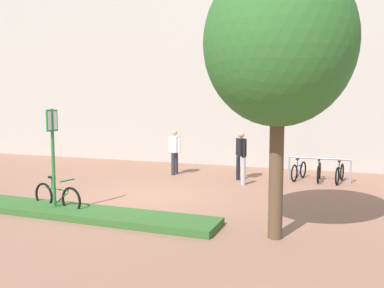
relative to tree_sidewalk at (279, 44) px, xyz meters
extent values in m
plane|color=#936651|center=(-4.00, 2.36, -3.78)|extent=(60.00, 60.00, 0.00)
cube|color=#B2ADA3|center=(-4.00, 9.59, 1.22)|extent=(28.00, 1.20, 10.00)
cube|color=#336028|center=(-4.68, -0.03, -3.70)|extent=(7.00, 1.10, 0.16)
cylinder|color=brown|center=(0.00, 0.00, -2.46)|extent=(0.28, 0.28, 2.64)
ellipsoid|color=#2D6628|center=(0.00, 0.00, 0.02)|extent=(2.88, 2.88, 3.17)
cylinder|color=#2D7238|center=(-5.34, -0.03, -2.50)|extent=(0.08, 0.08, 2.55)
cube|color=#198C33|center=(-5.34, -0.03, -1.51)|extent=(0.05, 0.36, 0.52)
cube|color=white|center=(-5.34, -0.03, -1.51)|extent=(0.05, 0.30, 0.44)
torus|color=black|center=(-5.92, 0.27, -3.45)|extent=(0.66, 0.19, 0.66)
torus|color=black|center=(-4.92, 0.07, -3.45)|extent=(0.66, 0.19, 0.66)
cylinder|color=#1E7233|center=(-5.42, 0.17, -3.23)|extent=(0.83, 0.20, 0.04)
cylinder|color=#1E7233|center=(-5.32, 0.15, -3.48)|extent=(0.60, 0.16, 0.44)
cylinder|color=#1E7233|center=(-5.60, 0.20, -3.11)|extent=(0.04, 0.04, 0.28)
cube|color=black|center=(-5.60, 0.20, -2.95)|extent=(0.21, 0.12, 0.05)
cylinder|color=#1E7233|center=(-5.04, 0.09, -2.97)|extent=(0.12, 0.42, 0.04)
cylinder|color=#99999E|center=(-0.51, 6.62, -3.38)|extent=(0.06, 0.06, 0.80)
cylinder|color=#99999E|center=(1.54, 6.54, -3.38)|extent=(0.06, 0.06, 0.80)
cylinder|color=#99999E|center=(0.51, 6.58, -2.98)|extent=(2.05, 0.13, 0.06)
torus|color=black|center=(-0.28, 6.16, -3.47)|extent=(0.19, 0.60, 0.61)
torus|color=black|center=(-0.06, 7.07, -3.47)|extent=(0.19, 0.60, 0.61)
cylinder|color=#194CA5|center=(-0.17, 6.62, -3.27)|extent=(0.21, 0.76, 0.03)
cylinder|color=#194CA5|center=(-0.15, 6.71, -3.50)|extent=(0.16, 0.55, 0.40)
cylinder|color=#194CA5|center=(-0.21, 6.45, -3.16)|extent=(0.03, 0.03, 0.26)
cube|color=black|center=(-0.21, 6.45, -3.01)|extent=(0.11, 0.20, 0.05)
cylinder|color=#194CA5|center=(-0.09, 6.96, -3.03)|extent=(0.38, 0.12, 0.04)
torus|color=black|center=(0.51, 6.13, -3.47)|extent=(0.06, 0.61, 0.61)
torus|color=black|center=(0.52, 7.07, -3.47)|extent=(0.06, 0.61, 0.61)
cylinder|color=black|center=(0.52, 6.60, -3.27)|extent=(0.04, 0.77, 0.03)
cylinder|color=black|center=(0.52, 6.69, -3.50)|extent=(0.04, 0.56, 0.40)
cylinder|color=black|center=(0.51, 6.43, -3.16)|extent=(0.03, 0.03, 0.26)
cube|color=black|center=(0.51, 6.43, -3.01)|extent=(0.08, 0.18, 0.05)
cylinder|color=black|center=(0.52, 6.96, -3.03)|extent=(0.39, 0.04, 0.04)
torus|color=black|center=(1.12, 6.06, -3.47)|extent=(0.15, 0.61, 0.61)
torus|color=black|center=(1.27, 6.98, -3.47)|extent=(0.15, 0.61, 0.61)
cylinder|color=black|center=(1.20, 6.52, -3.27)|extent=(0.16, 0.76, 0.03)
cylinder|color=black|center=(1.21, 6.61, -3.50)|extent=(0.12, 0.56, 0.40)
cylinder|color=black|center=(1.17, 6.35, -3.16)|extent=(0.03, 0.03, 0.26)
cube|color=black|center=(1.17, 6.35, -3.01)|extent=(0.10, 0.19, 0.05)
cylinder|color=black|center=(1.25, 6.87, -3.03)|extent=(0.39, 0.10, 0.04)
cylinder|color=#ADADB2|center=(-1.82, 5.02, -3.33)|extent=(0.16, 0.16, 0.90)
cylinder|color=black|center=(-2.06, 6.15, -3.35)|extent=(0.14, 0.14, 0.85)
cylinder|color=black|center=(-2.19, 5.83, -3.35)|extent=(0.14, 0.14, 0.85)
cube|color=black|center=(-2.12, 5.99, -2.62)|extent=(0.43, 0.46, 0.62)
cylinder|color=black|center=(-2.28, 6.20, -2.65)|extent=(0.09, 0.09, 0.59)
cylinder|color=black|center=(-1.97, 5.78, -2.65)|extent=(0.09, 0.09, 0.59)
sphere|color=tan|center=(-2.12, 5.99, -2.17)|extent=(0.22, 0.22, 0.22)
cylinder|color=#2D2D38|center=(-4.75, 5.95, -3.35)|extent=(0.14, 0.14, 0.85)
cylinder|color=#2D2D38|center=(-4.78, 6.33, -3.35)|extent=(0.14, 0.14, 0.85)
cube|color=white|center=(-4.77, 6.14, -2.62)|extent=(0.46, 0.39, 0.62)
cylinder|color=white|center=(-4.53, 6.03, -2.65)|extent=(0.09, 0.09, 0.59)
cylinder|color=white|center=(-5.00, 6.25, -2.65)|extent=(0.09, 0.09, 0.59)
sphere|color=tan|center=(-4.77, 6.14, -2.17)|extent=(0.22, 0.22, 0.22)
camera|label=1|loc=(1.13, -7.71, -1.17)|focal=36.91mm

